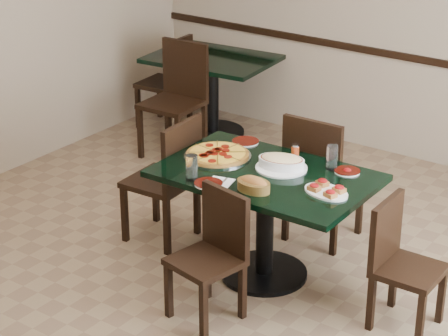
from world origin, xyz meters
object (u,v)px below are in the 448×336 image
Objects in this scene: chair_right at (399,258)px; back_chair_near at (178,92)px; pepperoni_pizza at (218,154)px; bread_basket at (254,184)px; back_table at (212,80)px; back_chair_left at (170,78)px; chair_far at (319,172)px; chair_near at (214,249)px; chair_left at (170,174)px; lasagna_casserole at (281,162)px; main_table at (265,199)px; bruschetta_platter at (326,190)px.

back_chair_near is (-2.76, 1.38, 0.12)m from chair_right.
pepperoni_pizza is 0.58m from bread_basket.
back_table is 2.37m from pepperoni_pizza.
back_chair_left reaches higher than bread_basket.
chair_near is at bearing 87.00° from chair_far.
back_chair_left is 2.58m from pepperoni_pizza.
chair_left reaches higher than bread_basket.
chair_far is at bearing 75.36° from lasagna_casserole.
back_table is at bearing -154.77° from chair_left.
bread_basket reaches higher than chair_right.
lasagna_casserole reaches higher than pepperoni_pizza.
main_table is 0.96m from chair_right.
back_table is 3.02m from bruschetta_platter.
chair_near is at bearing -58.67° from back_table.
main_table is 2.89m from back_chair_left.
bread_basket reaches higher than chair_near.
chair_far reaches higher than bruschetta_platter.
bread_basket reaches higher than bruschetta_platter.
pepperoni_pizza is at bearing 41.99° from back_chair_left.
lasagna_casserole is 1.50× the size of bread_basket.
back_table is 0.43m from back_chair_left.
chair_left is at bearing 164.37° from bread_basket.
chair_near is 1.01m from chair_left.
chair_far reaches higher than pepperoni_pizza.
back_table is (-1.83, 1.91, -0.04)m from main_table.
chair_near is 2.65m from back_chair_near.
chair_right is at bearing 41.09° from chair_near.
back_chair_near reaches higher than back_chair_left.
chair_right is at bearing -1.11° from main_table.
lasagna_casserole reaches higher than main_table.
pepperoni_pizza is (-0.41, 0.03, 0.20)m from main_table.
chair_near is at bearing -119.07° from bruschetta_platter.
chair_left is 0.93× the size of back_chair_near.
bread_basket reaches higher than main_table.
chair_left is at bearing -56.42° from back_chair_near.
lasagna_casserole is (0.86, 0.09, 0.28)m from chair_left.
pepperoni_pizza is at bearing -172.29° from bruschetta_platter.
chair_left is (-1.77, 0.03, 0.08)m from chair_right.
bread_basket is (1.92, -2.17, 0.27)m from back_table.
main_table is at bearing 47.11° from back_chair_left.
back_chair_left is at bearing -144.37° from chair_left.
chair_left is at bearing -170.33° from bruschetta_platter.
back_chair_left is at bearing 144.37° from chair_near.
back_chair_near is (0.03, -0.54, 0.04)m from back_table.
back_table is 1.47× the size of chair_right.
pepperoni_pizza is (1.40, -1.34, 0.20)m from back_chair_near.
pepperoni_pizza is at bearing -46.50° from back_chair_near.
pepperoni_pizza is at bearing -57.97° from back_table.
chair_right is at bearing 144.78° from chair_far.
main_table is at bearing 88.90° from chair_right.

